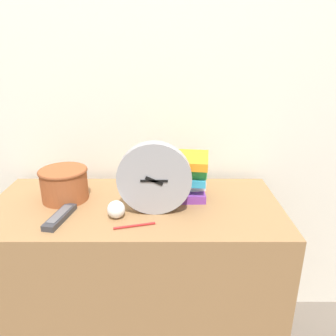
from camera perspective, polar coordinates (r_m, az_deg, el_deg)
name	(u,v)px	position (r m, az deg, el deg)	size (l,w,h in m)	color
wall_back	(138,71)	(1.43, -5.33, 16.48)	(6.00, 0.04, 2.40)	silver
desk	(137,284)	(1.45, -5.36, -19.54)	(1.09, 0.50, 0.74)	olive
desk_clock	(154,179)	(1.13, -2.45, -1.87)	(0.26, 0.05, 0.26)	#99999E
book_stack	(182,175)	(1.27, 2.41, -1.26)	(0.24, 0.19, 0.17)	#7A3899
basket	(64,183)	(1.31, -17.68, -2.52)	(0.18, 0.18, 0.12)	#994C28
tv_remote	(60,217)	(1.19, -18.34, -8.05)	(0.07, 0.17, 0.02)	#333338
crumpled_paper_ball	(116,209)	(1.15, -9.07, -7.13)	(0.06, 0.06, 0.06)	white
pen	(134,226)	(1.09, -5.90, -9.96)	(0.14, 0.04, 0.01)	#B21E1E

